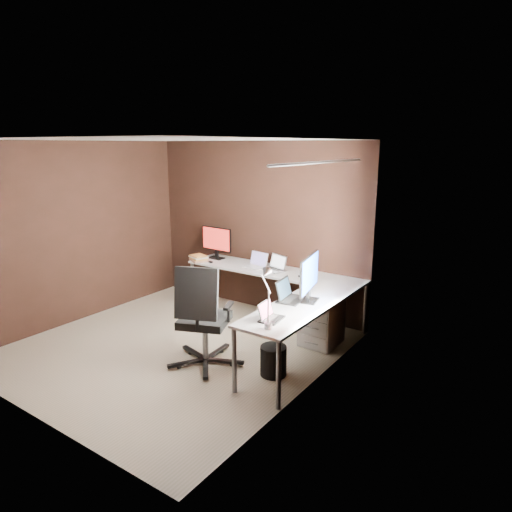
{
  "coord_description": "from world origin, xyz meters",
  "views": [
    {
      "loc": [
        3.78,
        -3.72,
        2.45
      ],
      "look_at": [
        0.57,
        0.95,
        1.06
      ],
      "focal_mm": 32.0,
      "sensor_mm": 36.0,
      "label": 1
    }
  ],
  "objects_px": {
    "monitor_left": "(217,241)",
    "laptop_black_big": "(289,295)",
    "office_chair": "(204,336)",
    "laptop_silver": "(275,267)",
    "drawer_pedestal": "(322,321)",
    "book_stack": "(199,258)",
    "monitor_right": "(309,275)",
    "wastebasket": "(273,361)",
    "desk_lamp": "(266,290)",
    "laptop_white": "(257,264)",
    "laptop_black_small": "(269,316)"
  },
  "relations": [
    {
      "from": "office_chair",
      "to": "wastebasket",
      "type": "bearing_deg",
      "value": -4.4
    },
    {
      "from": "monitor_left",
      "to": "office_chair",
      "type": "relative_size",
      "value": 0.47
    },
    {
      "from": "monitor_left",
      "to": "wastebasket",
      "type": "bearing_deg",
      "value": -33.81
    },
    {
      "from": "laptop_silver",
      "to": "wastebasket",
      "type": "distance_m",
      "value": 1.75
    },
    {
      "from": "laptop_white",
      "to": "monitor_left",
      "type": "bearing_deg",
      "value": -177.19
    },
    {
      "from": "monitor_right",
      "to": "laptop_black_small",
      "type": "bearing_deg",
      "value": 162.58
    },
    {
      "from": "drawer_pedestal",
      "to": "laptop_black_small",
      "type": "relative_size",
      "value": 2.06
    },
    {
      "from": "desk_lamp",
      "to": "office_chair",
      "type": "height_order",
      "value": "desk_lamp"
    },
    {
      "from": "monitor_right",
      "to": "laptop_silver",
      "type": "xyz_separation_m",
      "value": [
        -1.0,
        0.89,
        -0.25
      ]
    },
    {
      "from": "laptop_black_small",
      "to": "book_stack",
      "type": "relative_size",
      "value": 0.85
    },
    {
      "from": "drawer_pedestal",
      "to": "book_stack",
      "type": "relative_size",
      "value": 1.75
    },
    {
      "from": "laptop_white",
      "to": "office_chair",
      "type": "distance_m",
      "value": 1.74
    },
    {
      "from": "laptop_white",
      "to": "office_chair",
      "type": "relative_size",
      "value": 0.28
    },
    {
      "from": "laptop_silver",
      "to": "book_stack",
      "type": "xyz_separation_m",
      "value": [
        -1.24,
        -0.22,
        -0.01
      ]
    },
    {
      "from": "laptop_black_big",
      "to": "laptop_black_small",
      "type": "height_order",
      "value": "laptop_black_big"
    },
    {
      "from": "monitor_left",
      "to": "monitor_right",
      "type": "bearing_deg",
      "value": -21.57
    },
    {
      "from": "drawer_pedestal",
      "to": "book_stack",
      "type": "bearing_deg",
      "value": 176.03
    },
    {
      "from": "monitor_left",
      "to": "laptop_black_big",
      "type": "xyz_separation_m",
      "value": [
        1.91,
        -1.05,
        -0.22
      ]
    },
    {
      "from": "laptop_white",
      "to": "book_stack",
      "type": "xyz_separation_m",
      "value": [
        -0.93,
        -0.21,
        -0.01
      ]
    },
    {
      "from": "desk_lamp",
      "to": "monitor_right",
      "type": "bearing_deg",
      "value": 88.71
    },
    {
      "from": "laptop_white",
      "to": "drawer_pedestal",
      "type": "bearing_deg",
      "value": -7.59
    },
    {
      "from": "drawer_pedestal",
      "to": "laptop_silver",
      "type": "height_order",
      "value": "laptop_silver"
    },
    {
      "from": "laptop_black_big",
      "to": "desk_lamp",
      "type": "distance_m",
      "value": 0.85
    },
    {
      "from": "drawer_pedestal",
      "to": "monitor_left",
      "type": "bearing_deg",
      "value": 167.94
    },
    {
      "from": "laptop_silver",
      "to": "monitor_left",
      "type": "bearing_deg",
      "value": -166.11
    },
    {
      "from": "book_stack",
      "to": "monitor_left",
      "type": "bearing_deg",
      "value": 66.56
    },
    {
      "from": "monitor_left",
      "to": "laptop_black_big",
      "type": "distance_m",
      "value": 2.19
    },
    {
      "from": "monitor_left",
      "to": "office_chair",
      "type": "xyz_separation_m",
      "value": [
        1.2,
        -1.71,
        -0.65
      ]
    },
    {
      "from": "laptop_black_big",
      "to": "office_chair",
      "type": "bearing_deg",
      "value": 125.54
    },
    {
      "from": "laptop_silver",
      "to": "laptop_white",
      "type": "bearing_deg",
      "value": -160.17
    },
    {
      "from": "drawer_pedestal",
      "to": "desk_lamp",
      "type": "distance_m",
      "value": 1.59
    },
    {
      "from": "monitor_right",
      "to": "wastebasket",
      "type": "bearing_deg",
      "value": 151.92
    },
    {
      "from": "monitor_right",
      "to": "book_stack",
      "type": "relative_size",
      "value": 1.87
    },
    {
      "from": "laptop_black_small",
      "to": "desk_lamp",
      "type": "distance_m",
      "value": 0.35
    },
    {
      "from": "drawer_pedestal",
      "to": "laptop_silver",
      "type": "xyz_separation_m",
      "value": [
        -0.92,
        0.37,
        0.48
      ]
    },
    {
      "from": "book_stack",
      "to": "drawer_pedestal",
      "type": "bearing_deg",
      "value": -3.97
    },
    {
      "from": "drawer_pedestal",
      "to": "office_chair",
      "type": "relative_size",
      "value": 0.5
    },
    {
      "from": "monitor_right",
      "to": "office_chair",
      "type": "relative_size",
      "value": 0.53
    },
    {
      "from": "drawer_pedestal",
      "to": "book_stack",
      "type": "xyz_separation_m",
      "value": [
        -2.16,
        0.15,
        0.47
      ]
    },
    {
      "from": "monitor_right",
      "to": "laptop_silver",
      "type": "distance_m",
      "value": 1.37
    },
    {
      "from": "wastebasket",
      "to": "desk_lamp",
      "type": "bearing_deg",
      "value": -69.36
    },
    {
      "from": "book_stack",
      "to": "laptop_silver",
      "type": "bearing_deg",
      "value": 10.06
    },
    {
      "from": "laptop_black_big",
      "to": "book_stack",
      "type": "distance_m",
      "value": 2.17
    },
    {
      "from": "laptop_silver",
      "to": "desk_lamp",
      "type": "relative_size",
      "value": 0.64
    },
    {
      "from": "monitor_left",
      "to": "book_stack",
      "type": "bearing_deg",
      "value": -110.71
    },
    {
      "from": "monitor_right",
      "to": "laptop_silver",
      "type": "bearing_deg",
      "value": 36.06
    },
    {
      "from": "book_stack",
      "to": "office_chair",
      "type": "distance_m",
      "value": 2.0
    },
    {
      "from": "monitor_right",
      "to": "wastebasket",
      "type": "relative_size",
      "value": 1.94
    },
    {
      "from": "laptop_silver",
      "to": "office_chair",
      "type": "distance_m",
      "value": 1.7
    },
    {
      "from": "drawer_pedestal",
      "to": "laptop_white",
      "type": "distance_m",
      "value": 1.37
    }
  ]
}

